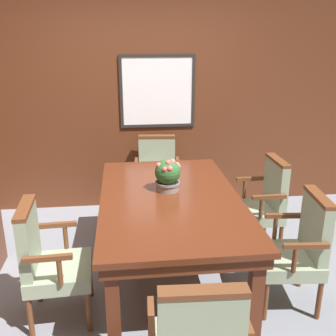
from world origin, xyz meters
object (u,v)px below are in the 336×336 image
at_px(dining_table, 170,206).
at_px(chair_right_far, 263,201).
at_px(chair_head_far, 157,173).
at_px(chair_left_near, 48,259).
at_px(potted_plant, 168,175).
at_px(chair_right_near, 298,247).

xyz_separation_m(dining_table, chair_right_far, (0.97, 0.42, -0.19)).
relative_size(chair_head_far, chair_right_far, 1.00).
height_order(chair_head_far, chair_left_near, same).
xyz_separation_m(dining_table, potted_plant, (-0.00, 0.14, 0.23)).
xyz_separation_m(chair_head_far, potted_plant, (-0.01, -1.23, 0.42)).
distance_m(chair_right_near, chair_left_near, 1.90).
height_order(chair_right_far, potted_plant, potted_plant).
bearing_deg(chair_left_near, chair_right_far, -69.18).
bearing_deg(dining_table, chair_right_far, 23.45).
distance_m(chair_right_far, chair_right_near, 0.89).
relative_size(chair_right_far, chair_right_near, 1.00).
bearing_deg(dining_table, chair_head_far, 89.60).
relative_size(chair_head_far, chair_right_near, 1.00).
distance_m(chair_right_far, chair_left_near, 2.10).
height_order(chair_head_far, chair_right_far, same).
bearing_deg(chair_right_far, potted_plant, -74.90).
distance_m(dining_table, potted_plant, 0.27).
relative_size(dining_table, potted_plant, 6.79).
height_order(dining_table, chair_head_far, chair_head_far).
distance_m(chair_head_far, chair_left_near, 2.03).
distance_m(chair_right_near, potted_plant, 1.20).
relative_size(chair_right_near, potted_plant, 3.24).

